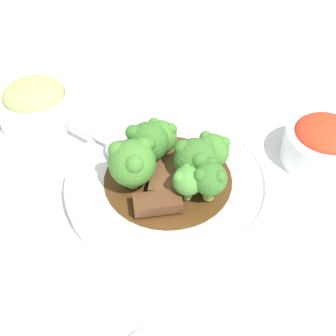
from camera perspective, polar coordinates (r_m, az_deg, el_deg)
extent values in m
plane|color=silver|center=(0.58, 0.00, -2.37)|extent=(4.00, 4.00, 0.00)
cylinder|color=white|center=(0.58, 0.00, -1.90)|extent=(0.25, 0.25, 0.01)
torus|color=white|center=(0.57, 0.00, -1.42)|extent=(0.25, 0.25, 0.01)
cylinder|color=#4C2D14|center=(0.57, 0.00, -1.36)|extent=(0.16, 0.16, 0.00)
cube|color=brown|center=(0.58, 2.04, 1.32)|extent=(0.06, 0.05, 0.01)
cube|color=brown|center=(0.56, -0.19, -0.86)|extent=(0.08, 0.07, 0.01)
cube|color=#56331E|center=(0.53, -1.27, -4.30)|extent=(0.06, 0.05, 0.01)
cylinder|color=#8EB756|center=(0.58, -2.65, 1.06)|extent=(0.02, 0.02, 0.02)
sphere|color=#387028|center=(0.56, -2.74, 2.99)|extent=(0.05, 0.05, 0.05)
sphere|color=#387028|center=(0.56, -1.61, 4.75)|extent=(0.02, 0.02, 0.02)
sphere|color=#387028|center=(0.55, -4.29, 4.33)|extent=(0.02, 0.02, 0.02)
sphere|color=#387028|center=(0.54, -2.47, 3.00)|extent=(0.02, 0.02, 0.02)
cylinder|color=#7FA84C|center=(0.54, 4.96, -2.96)|extent=(0.01, 0.01, 0.02)
sphere|color=#387028|center=(0.52, 5.12, -1.30)|extent=(0.04, 0.04, 0.04)
sphere|color=#387028|center=(0.52, 5.26, 0.48)|extent=(0.01, 0.01, 0.01)
sphere|color=#387028|center=(0.51, 3.97, -0.86)|extent=(0.01, 0.01, 0.01)
sphere|color=#387028|center=(0.51, 6.34, -1.05)|extent=(0.01, 0.01, 0.01)
cylinder|color=#7FA84C|center=(0.59, -0.95, 2.24)|extent=(0.01, 0.01, 0.01)
sphere|color=#427F2D|center=(0.58, -0.98, 3.81)|extent=(0.04, 0.04, 0.04)
sphere|color=#427F2D|center=(0.58, -1.70, 5.40)|extent=(0.02, 0.02, 0.02)
sphere|color=#427F2D|center=(0.56, -1.61, 3.91)|extent=(0.02, 0.02, 0.02)
sphere|color=#427F2D|center=(0.57, 0.33, 4.75)|extent=(0.02, 0.02, 0.02)
cylinder|color=#8EB756|center=(0.56, -4.24, -1.39)|extent=(0.02, 0.02, 0.01)
sphere|color=#427F2D|center=(0.54, -4.39, 0.60)|extent=(0.06, 0.06, 0.06)
sphere|color=#427F2D|center=(0.53, -6.23, 2.14)|extent=(0.02, 0.02, 0.02)
sphere|color=#427F2D|center=(0.51, -4.13, 0.50)|extent=(0.02, 0.02, 0.02)
sphere|color=#427F2D|center=(0.53, -3.07, 2.66)|extent=(0.02, 0.02, 0.02)
cylinder|color=#7FA84C|center=(0.54, 2.36, -3.00)|extent=(0.01, 0.01, 0.02)
sphere|color=#4C8E38|center=(0.52, 2.42, -1.54)|extent=(0.03, 0.03, 0.03)
sphere|color=#4C8E38|center=(0.51, 1.37, -1.17)|extent=(0.01, 0.01, 0.01)
sphere|color=#4C8E38|center=(0.51, 3.44, -1.33)|extent=(0.01, 0.01, 0.01)
sphere|color=#4C8E38|center=(0.53, 2.54, 0.02)|extent=(0.01, 0.01, 0.01)
cylinder|color=#8EB756|center=(0.58, 5.25, 0.66)|extent=(0.01, 0.01, 0.01)
sphere|color=#427F2D|center=(0.57, 5.38, 2.11)|extent=(0.04, 0.04, 0.04)
sphere|color=#427F2D|center=(0.55, 4.94, 2.16)|extent=(0.02, 0.02, 0.02)
sphere|color=#427F2D|center=(0.56, 6.80, 3.04)|extent=(0.02, 0.02, 0.02)
sphere|color=#427F2D|center=(0.57, 4.65, 3.73)|extent=(0.02, 0.02, 0.02)
cylinder|color=#7FA84C|center=(0.56, 3.25, -0.80)|extent=(0.02, 0.02, 0.01)
sphere|color=#387028|center=(0.54, 3.36, 1.03)|extent=(0.05, 0.05, 0.05)
sphere|color=#387028|center=(0.52, 3.91, 0.96)|extent=(0.02, 0.02, 0.02)
sphere|color=#387028|center=(0.54, 4.59, 2.91)|extent=(0.02, 0.02, 0.02)
sphere|color=#387028|center=(0.54, 1.77, 2.44)|extent=(0.02, 0.02, 0.02)
ellipsoid|color=#B7B7BC|center=(0.59, -4.97, 1.99)|extent=(0.06, 0.07, 0.01)
cylinder|color=#B7B7BC|center=(0.66, -12.74, 5.73)|extent=(0.04, 0.16, 0.01)
cylinder|color=white|center=(0.64, 17.92, 1.22)|extent=(0.06, 0.06, 0.01)
cylinder|color=white|center=(0.63, 18.28, 2.38)|extent=(0.10, 0.10, 0.04)
torus|color=white|center=(0.62, 18.71, 3.80)|extent=(0.10, 0.10, 0.01)
ellipsoid|color=red|center=(0.62, 18.77, 4.00)|extent=(0.08, 0.08, 0.03)
cylinder|color=white|center=(0.70, -15.40, 5.87)|extent=(0.06, 0.06, 0.01)
cylinder|color=white|center=(0.69, -15.69, 7.04)|extent=(0.11, 0.11, 0.04)
torus|color=white|center=(0.68, -16.04, 8.44)|extent=(0.11, 0.11, 0.01)
ellipsoid|color=#A3B266|center=(0.67, -16.09, 8.64)|extent=(0.08, 0.08, 0.03)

